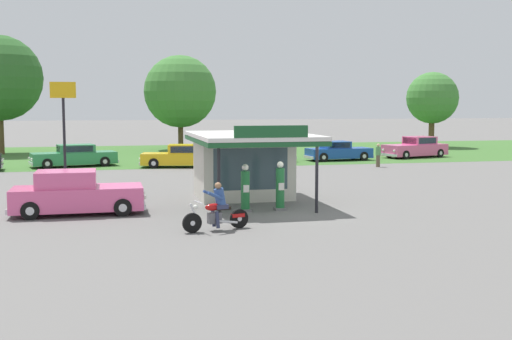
% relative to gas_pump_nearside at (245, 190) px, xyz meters
% --- Properties ---
extents(ground_plane, '(300.00, 300.00, 0.00)m').
position_rel_gas_pump_nearside_xyz_m(ground_plane, '(1.69, -0.67, -0.83)').
color(ground_plane, slate).
extents(grass_verge_strip, '(120.00, 24.00, 0.01)m').
position_rel_gas_pump_nearside_xyz_m(grass_verge_strip, '(1.69, 29.33, -0.83)').
color(grass_verge_strip, '#3D6B2D').
rests_on(grass_verge_strip, ground).
extents(service_station_kiosk, '(4.65, 6.79, 3.33)m').
position_rel_gas_pump_nearside_xyz_m(service_station_kiosk, '(0.69, 3.25, 0.86)').
color(service_station_kiosk, beige).
rests_on(service_station_kiosk, ground).
extents(gas_pump_nearside, '(0.44, 0.44, 1.83)m').
position_rel_gas_pump_nearside_xyz_m(gas_pump_nearside, '(0.00, 0.00, 0.00)').
color(gas_pump_nearside, slate).
rests_on(gas_pump_nearside, ground).
extents(gas_pump_offside, '(0.44, 0.44, 1.91)m').
position_rel_gas_pump_nearside_xyz_m(gas_pump_offside, '(1.38, 0.00, 0.04)').
color(gas_pump_offside, slate).
rests_on(gas_pump_offside, ground).
extents(motorcycle_with_rider, '(2.26, 0.84, 1.58)m').
position_rel_gas_pump_nearside_xyz_m(motorcycle_with_rider, '(-1.68, -3.42, -0.18)').
color(motorcycle_with_rider, black).
rests_on(motorcycle_with_rider, ground).
extents(featured_classic_sedan, '(4.97, 2.06, 1.64)m').
position_rel_gas_pump_nearside_xyz_m(featured_classic_sedan, '(-6.30, 0.89, -0.08)').
color(featured_classic_sedan, '#E55993').
rests_on(featured_classic_sedan, ground).
extents(parked_car_back_row_centre_right, '(5.83, 3.01, 1.46)m').
position_rel_gas_pump_nearside_xyz_m(parked_car_back_row_centre_right, '(-7.20, 20.18, -0.16)').
color(parked_car_back_row_centre_right, '#2D844C').
rests_on(parked_car_back_row_centre_right, ground).
extents(parked_car_back_row_right, '(5.68, 3.32, 1.62)m').
position_rel_gas_pump_nearside_xyz_m(parked_car_back_row_right, '(18.30, 21.74, -0.10)').
color(parked_car_back_row_right, '#E55993').
rests_on(parked_car_back_row_right, ground).
extents(parked_car_second_row_spare, '(5.40, 2.20, 1.50)m').
position_rel_gas_pump_nearside_xyz_m(parked_car_second_row_spare, '(5.47, 20.70, -0.16)').
color(parked_car_second_row_spare, '#993819').
rests_on(parked_car_second_row_spare, ground).
extents(parked_car_back_row_far_right, '(5.77, 2.79, 1.48)m').
position_rel_gas_pump_nearside_xyz_m(parked_car_back_row_far_right, '(-0.18, 18.09, -0.15)').
color(parked_car_back_row_far_right, gold).
rests_on(parked_car_back_row_far_right, ground).
extents(parked_car_back_row_centre_left, '(5.03, 2.19, 1.42)m').
position_rel_gas_pump_nearside_xyz_m(parked_car_back_row_centre_left, '(11.49, 20.59, -0.18)').
color(parked_car_back_row_centre_left, '#19479E').
rests_on(parked_car_back_row_centre_left, ground).
extents(bystander_chatting_near_pumps, '(0.34, 0.34, 1.62)m').
position_rel_gas_pump_nearside_xyz_m(bystander_chatting_near_pumps, '(0.92, 12.26, 0.02)').
color(bystander_chatting_near_pumps, brown).
rests_on(bystander_chatting_near_pumps, ground).
extents(bystander_strolling_foreground, '(0.34, 0.34, 1.54)m').
position_rel_gas_pump_nearside_xyz_m(bystander_strolling_foreground, '(12.27, 15.26, -0.03)').
color(bystander_strolling_foreground, brown).
rests_on(bystander_strolling_foreground, ground).
extents(tree_oak_far_right, '(6.51, 6.51, 8.52)m').
position_rel_gas_pump_nearside_xyz_m(tree_oak_far_right, '(1.51, 34.49, 4.43)').
color(tree_oak_far_right, brown).
rests_on(tree_oak_far_right, ground).
extents(tree_oak_left, '(4.91, 4.91, 7.19)m').
position_rel_gas_pump_nearside_xyz_m(tree_oak_left, '(25.37, 32.32, 3.87)').
color(tree_oak_left, brown).
rests_on(tree_oak_left, ground).
extents(roadside_pole_sign, '(1.10, 0.12, 5.07)m').
position_rel_gas_pump_nearside_xyz_m(roadside_pole_sign, '(-6.93, 5.64, 2.61)').
color(roadside_pole_sign, black).
rests_on(roadside_pole_sign, ground).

